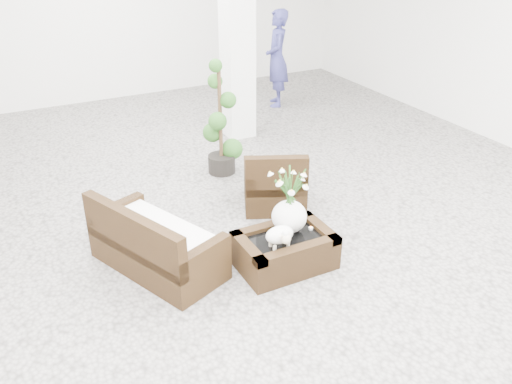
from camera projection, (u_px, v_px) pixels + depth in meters
name	position (u px, v px, depth m)	size (l,w,h in m)	color
ground	(252.00, 241.00, 5.68)	(11.00, 11.00, 0.00)	gray
column	(237.00, 17.00, 7.57)	(0.40, 0.40, 3.50)	white
coffee_table	(285.00, 252.00, 5.22)	(0.90, 0.60, 0.31)	#35220F
sheep_figurine	(279.00, 237.00, 4.97)	(0.28, 0.23, 0.21)	white
planter_narcissus	(290.00, 194.00, 5.08)	(0.44, 0.44, 0.80)	white
tealight	(311.00, 228.00, 5.28)	(0.04, 0.04, 0.03)	white
armchair	(275.00, 177.00, 6.21)	(0.69, 0.66, 0.73)	#35220F
loveseat	(157.00, 236.00, 5.11)	(1.33, 0.64, 0.71)	#35220F
topiary	(220.00, 119.00, 6.84)	(0.39, 0.39, 1.48)	#234F19
shopper	(277.00, 59.00, 9.28)	(0.60, 0.39, 1.64)	navy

